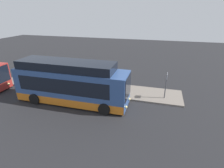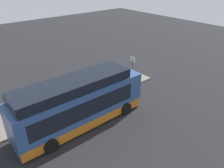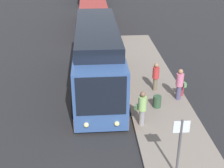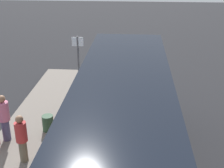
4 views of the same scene
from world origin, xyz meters
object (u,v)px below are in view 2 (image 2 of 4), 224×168
(bus_lead, at_px, (79,104))
(trash_bin, at_px, (89,91))
(passenger_waiting, at_px, (69,90))
(suitcase, at_px, (69,88))
(passenger_boarding, at_px, (110,83))
(sign_post, at_px, (132,65))
(passenger_with_bags, at_px, (74,81))

(bus_lead, distance_m, trash_bin, 4.46)
(passenger_waiting, xyz_separation_m, suitcase, (0.73, 1.35, -0.62))
(suitcase, bearing_deg, bus_lead, -109.77)
(passenger_boarding, relative_size, passenger_waiting, 1.05)
(bus_lead, xyz_separation_m, passenger_waiting, (0.97, 3.37, -0.68))
(sign_post, distance_m, trash_bin, 5.40)
(passenger_waiting, relative_size, sign_post, 0.69)
(passenger_boarding, distance_m, suitcase, 4.05)
(passenger_with_bags, bearing_deg, trash_bin, -67.03)
(passenger_with_bags, xyz_separation_m, sign_post, (6.02, -1.70, 0.57))
(suitcase, bearing_deg, trash_bin, -52.46)
(sign_post, bearing_deg, bus_lead, -161.38)
(passenger_boarding, distance_m, passenger_with_bags, 3.47)
(passenger_with_bags, relative_size, suitcase, 2.13)
(passenger_boarding, height_order, passenger_with_bags, passenger_with_bags)
(passenger_with_bags, bearing_deg, suitcase, 146.24)
(bus_lead, bearing_deg, suitcase, 70.23)
(passenger_with_bags, distance_m, suitcase, 0.87)
(sign_post, bearing_deg, passenger_boarding, -167.54)
(passenger_waiting, height_order, sign_post, sign_post)
(passenger_with_bags, xyz_separation_m, suitcase, (-0.49, 0.26, -0.67))
(bus_lead, height_order, passenger_boarding, bus_lead)
(passenger_boarding, relative_size, sign_post, 0.72)
(bus_lead, xyz_separation_m, suitcase, (1.70, 4.72, -1.30))
(passenger_waiting, height_order, suitcase, passenger_waiting)
(bus_lead, bearing_deg, trash_bin, 46.14)
(suitcase, bearing_deg, sign_post, -16.75)
(trash_bin, bearing_deg, passenger_waiting, 171.64)
(sign_post, height_order, trash_bin, sign_post)
(passenger_boarding, xyz_separation_m, trash_bin, (-1.64, 1.11, -0.65))
(passenger_with_bags, height_order, sign_post, sign_post)
(passenger_waiting, relative_size, suitcase, 2.00)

